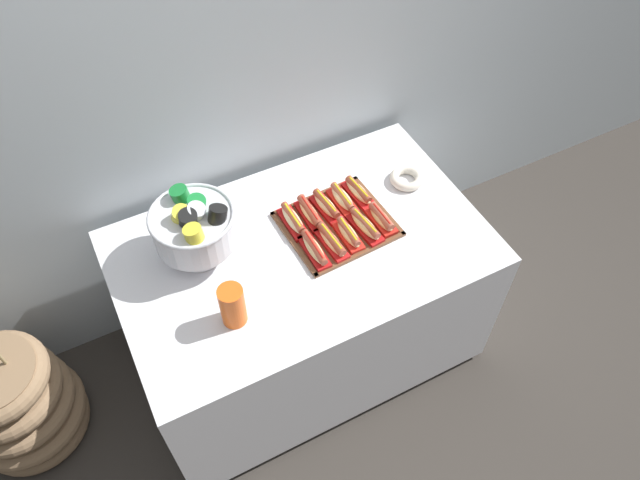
{
  "coord_description": "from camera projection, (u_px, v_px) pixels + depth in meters",
  "views": [
    {
      "loc": [
        -0.59,
        -1.31,
        2.57
      ],
      "look_at": [
        0.07,
        -0.03,
        0.78
      ],
      "focal_mm": 34.07,
      "sensor_mm": 36.0,
      "label": 1
    }
  ],
  "objects": [
    {
      "name": "ground_plane",
      "position": [
        305.0,
        344.0,
        2.9
      ],
      "size": [
        10.0,
        10.0,
        0.0
      ],
      "primitive_type": "plane",
      "color": "#38332D"
    },
    {
      "name": "back_wall",
      "position": [
        232.0,
        49.0,
        2.19
      ],
      "size": [
        6.0,
        0.1,
        2.6
      ],
      "primitive_type": "cube",
      "color": "#B2BCC1",
      "rests_on": "ground_plane"
    },
    {
      "name": "buffet_table",
      "position": [
        303.0,
        298.0,
        2.59
      ],
      "size": [
        1.41,
        0.88,
        0.76
      ],
      "color": "silver",
      "rests_on": "ground_plane"
    },
    {
      "name": "floor_vase",
      "position": [
        17.0,
        402.0,
        2.45
      ],
      "size": [
        0.49,
        0.49,
        0.95
      ],
      "color": "#896B4C",
      "rests_on": "ground_plane"
    },
    {
      "name": "serving_tray",
      "position": [
        337.0,
        224.0,
        2.37
      ],
      "size": [
        0.42,
        0.38,
        0.01
      ],
      "color": "brown",
      "rests_on": "buffet_table"
    },
    {
      "name": "hot_dog_0",
      "position": [
        314.0,
        249.0,
        2.26
      ],
      "size": [
        0.06,
        0.18,
        0.06
      ],
      "color": "#B21414",
      "rests_on": "serving_tray"
    },
    {
      "name": "hot_dog_1",
      "position": [
        332.0,
        241.0,
        2.28
      ],
      "size": [
        0.07,
        0.18,
        0.06
      ],
      "color": "red",
      "rests_on": "serving_tray"
    },
    {
      "name": "hot_dog_2",
      "position": [
        348.0,
        234.0,
        2.3
      ],
      "size": [
        0.06,
        0.16,
        0.06
      ],
      "color": "red",
      "rests_on": "serving_tray"
    },
    {
      "name": "hot_dog_3",
      "position": [
        365.0,
        226.0,
        2.33
      ],
      "size": [
        0.08,
        0.19,
        0.06
      ],
      "color": "#B21414",
      "rests_on": "serving_tray"
    },
    {
      "name": "hot_dog_4",
      "position": [
        381.0,
        219.0,
        2.35
      ],
      "size": [
        0.06,
        0.16,
        0.06
      ],
      "color": "red",
      "rests_on": "serving_tray"
    },
    {
      "name": "hot_dog_5",
      "position": [
        293.0,
        220.0,
        2.34
      ],
      "size": [
        0.06,
        0.18,
        0.06
      ],
      "color": "#B21414",
      "rests_on": "serving_tray"
    },
    {
      "name": "hot_dog_6",
      "position": [
        310.0,
        213.0,
        2.37
      ],
      "size": [
        0.06,
        0.17,
        0.06
      ],
      "color": "#B21414",
      "rests_on": "serving_tray"
    },
    {
      "name": "hot_dog_7",
      "position": [
        326.0,
        206.0,
        2.39
      ],
      "size": [
        0.08,
        0.17,
        0.06
      ],
      "color": "#B21414",
      "rests_on": "serving_tray"
    },
    {
      "name": "hot_dog_8",
      "position": [
        342.0,
        199.0,
        2.42
      ],
      "size": [
        0.07,
        0.16,
        0.06
      ],
      "color": "red",
      "rests_on": "serving_tray"
    },
    {
      "name": "hot_dog_9",
      "position": [
        358.0,
        192.0,
        2.44
      ],
      "size": [
        0.08,
        0.18,
        0.06
      ],
      "color": "red",
      "rests_on": "serving_tray"
    },
    {
      "name": "punch_bowl",
      "position": [
        194.0,
        226.0,
        2.17
      ],
      "size": [
        0.31,
        0.31,
        0.27
      ],
      "color": "silver",
      "rests_on": "buffet_table"
    },
    {
      "name": "cup_stack",
      "position": [
        232.0,
        306.0,
        2.04
      ],
      "size": [
        0.09,
        0.09,
        0.17
      ],
      "color": "#EA5B19",
      "rests_on": "buffet_table"
    },
    {
      "name": "donut",
      "position": [
        407.0,
        178.0,
        2.51
      ],
      "size": [
        0.14,
        0.14,
        0.04
      ],
      "color": "silver",
      "rests_on": "buffet_table"
    }
  ]
}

